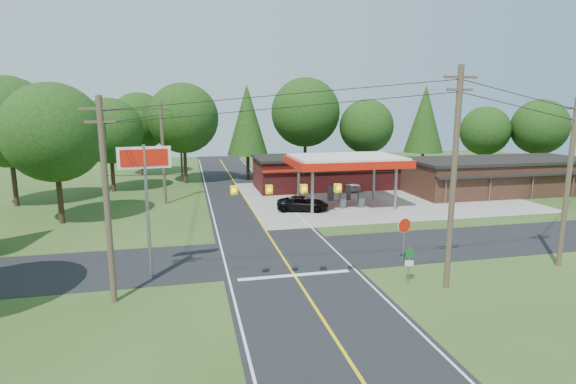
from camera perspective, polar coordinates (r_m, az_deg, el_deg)
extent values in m
plane|color=#284A1A|center=(29.32, -0.83, -8.07)|extent=(120.00, 120.00, 0.00)
cube|color=black|center=(29.32, -0.83, -8.05)|extent=(8.00, 120.00, 0.02)
cube|color=black|center=(29.31, -0.83, -8.04)|extent=(70.00, 7.00, 0.02)
cube|color=yellow|center=(29.31, -0.83, -8.02)|extent=(0.15, 110.00, 0.00)
cylinder|color=gray|center=(39.83, 3.11, 0.11)|extent=(0.28, 0.28, 4.20)
cylinder|color=gray|center=(44.58, 1.37, 1.28)|extent=(0.28, 0.28, 4.20)
cylinder|color=gray|center=(42.67, 13.51, 0.55)|extent=(0.28, 0.28, 4.20)
cylinder|color=gray|center=(47.14, 10.85, 1.61)|extent=(0.28, 0.28, 4.20)
cube|color=red|center=(43.06, 7.38, 3.88)|extent=(10.60, 7.40, 0.70)
cube|color=white|center=(43.01, 7.39, 4.41)|extent=(10.00, 7.00, 0.25)
cube|color=#9E9B93|center=(42.12, 8.07, -2.13)|extent=(3.20, 0.90, 0.22)
cube|color=#3F3F44|center=(41.64, 6.94, -1.09)|extent=(0.55, 0.45, 1.50)
cube|color=#3F3F44|center=(42.27, 9.24, -0.98)|extent=(0.55, 0.45, 1.50)
cube|color=#9E9B93|center=(45.42, 6.48, -1.14)|extent=(3.20, 0.90, 0.22)
cube|color=#3F3F44|center=(44.97, 5.41, -0.17)|extent=(0.55, 0.45, 1.50)
cube|color=#3F3F44|center=(45.56, 7.57, -0.08)|extent=(0.55, 0.45, 1.50)
cube|color=#571918|center=(53.11, 4.65, 2.41)|extent=(16.00, 7.00, 3.50)
cube|color=black|center=(52.87, 4.68, 4.45)|extent=(16.40, 7.40, 0.30)
cube|color=red|center=(49.59, 5.90, 2.90)|extent=(16.00, 0.50, 0.25)
cube|color=#341D15|center=(55.28, 25.05, 1.75)|extent=(20.00, 8.00, 3.50)
cube|color=black|center=(55.04, 25.21, 3.70)|extent=(20.40, 8.40, 0.30)
cube|color=black|center=(51.95, 27.93, 1.94)|extent=(20.00, 0.70, 0.25)
cylinder|color=#473828|center=(24.36, 20.26, 1.31)|extent=(0.30, 0.30, 11.50)
cube|color=#473828|center=(24.11, 21.07, 13.46)|extent=(1.80, 0.12, 0.12)
cube|color=#473828|center=(24.09, 20.98, 12.04)|extent=(1.40, 0.12, 0.12)
cylinder|color=#473828|center=(22.93, -22.02, -1.28)|extent=(0.30, 0.30, 10.00)
cube|color=#473828|center=(22.48, -22.82, 9.75)|extent=(1.80, 0.12, 0.12)
cube|color=#473828|center=(22.49, -22.71, 8.23)|extent=(1.40, 0.12, 0.12)
cylinder|color=#473828|center=(45.44, -15.59, 4.76)|extent=(0.30, 0.30, 10.00)
cube|color=#473828|center=(45.21, -15.87, 10.31)|extent=(1.80, 0.12, 0.12)
cube|color=#473828|center=(45.22, -15.83, 9.55)|extent=(1.40, 0.12, 0.12)
cylinder|color=#473828|center=(30.96, 31.98, 0.82)|extent=(0.30, 0.30, 10.00)
cube|color=#473828|center=(30.64, 32.70, 7.83)|extent=(1.40, 0.12, 0.12)
cylinder|color=#473828|center=(62.34, -13.46, 6.17)|extent=(0.30, 0.30, 9.50)
cube|color=#FDF80D|center=(21.93, -6.90, 0.25)|extent=(0.32, 0.32, 0.42)
cube|color=#FDF80D|center=(21.96, -2.43, 0.33)|extent=(0.32, 0.32, 0.42)
cube|color=#FDF80D|center=(22.13, 2.00, 0.42)|extent=(0.32, 0.32, 0.42)
cube|color=#FDF80D|center=(22.43, 6.33, 0.50)|extent=(0.32, 0.32, 0.42)
cylinder|color=#332316|center=(54.33, -21.36, 2.13)|extent=(0.44, 0.44, 3.96)
sphere|color=#17330E|center=(53.87, -21.71, 7.22)|extent=(7.26, 7.26, 7.26)
cylinder|color=#332316|center=(57.60, -12.91, 3.42)|extent=(0.44, 0.44, 4.68)
sphere|color=#17330E|center=(57.17, -13.15, 9.11)|extent=(8.58, 8.58, 8.58)
cylinder|color=#332316|center=(59.11, -5.11, 3.66)|extent=(0.44, 0.44, 4.32)
cone|color=#17330E|center=(58.68, -5.20, 9.13)|extent=(5.28, 5.28, 9.00)
cylinder|color=#332316|center=(61.59, 2.18, 4.32)|extent=(0.44, 0.44, 5.04)
sphere|color=#17330E|center=(61.20, 2.22, 10.06)|extent=(9.24, 9.24, 9.24)
cylinder|color=#332316|center=(62.31, 9.79, 3.75)|extent=(0.44, 0.44, 3.96)
sphere|color=#17330E|center=(61.92, 9.94, 8.19)|extent=(7.26, 7.26, 7.26)
cylinder|color=#332316|center=(64.88, 16.70, 3.88)|extent=(0.44, 0.44, 4.32)
cone|color=#17330E|center=(64.49, 16.97, 8.86)|extent=(5.28, 5.28, 9.00)
cylinder|color=#332316|center=(67.57, 23.45, 3.40)|extent=(0.44, 0.44, 3.60)
sphere|color=#17330E|center=(67.21, 23.74, 7.12)|extent=(6.60, 6.60, 6.60)
cylinder|color=#332316|center=(68.98, 28.97, 3.22)|extent=(0.44, 0.44, 3.96)
sphere|color=#17330E|center=(68.62, 29.34, 7.23)|extent=(7.26, 7.26, 7.26)
cylinder|color=#332316|center=(41.15, -26.96, -0.63)|extent=(0.44, 0.44, 4.32)
sphere|color=#17330E|center=(40.55, -27.60, 6.70)|extent=(7.92, 7.92, 7.92)
cylinder|color=#332316|center=(50.41, -31.40, 1.07)|extent=(0.44, 0.44, 4.68)
sphere|color=#17330E|center=(49.92, -32.05, 7.55)|extent=(8.58, 8.58, 8.58)
cylinder|color=#332316|center=(65.87, -18.13, 3.90)|extent=(0.44, 0.44, 4.32)
sphere|color=#17330E|center=(65.49, -18.40, 8.49)|extent=(7.92, 7.92, 7.92)
imported|color=black|center=(41.38, 1.87, -1.51)|extent=(5.87, 5.87, 1.32)
imported|color=white|center=(52.03, 7.39, 1.10)|extent=(5.04, 5.04, 1.56)
cylinder|color=gray|center=(25.74, -17.39, -2.59)|extent=(0.18, 0.18, 7.49)
cube|color=white|center=(25.23, -17.78, 4.18)|extent=(2.77, 0.46, 1.18)
cube|color=red|center=(25.19, -17.79, 4.17)|extent=(2.43, 0.39, 0.91)
cylinder|color=gray|center=(28.46, 14.46, -6.15)|extent=(0.07, 0.07, 2.70)
cylinder|color=gray|center=(25.48, 15.09, -8.79)|extent=(0.06, 0.06, 2.21)
cube|color=#0C591E|center=(25.26, 15.19, -7.55)|extent=(0.44, 0.15, 0.45)
cube|color=white|center=(25.44, 15.13, -8.73)|extent=(0.44, 0.15, 0.30)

